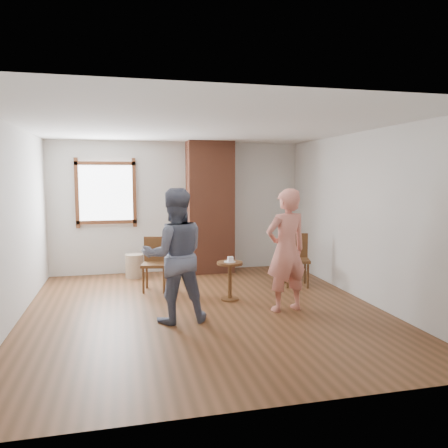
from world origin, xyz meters
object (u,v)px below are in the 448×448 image
at_px(person_pink, 286,250).
at_px(man, 175,256).
at_px(stoneware_crock, 134,266).
at_px(dining_chair_left, 156,261).
at_px(dining_chair_right, 296,256).
at_px(side_table, 230,274).

bearing_deg(person_pink, man, -7.01).
relative_size(stoneware_crock, dining_chair_left, 0.49).
height_order(dining_chair_left, person_pink, person_pink).
height_order(dining_chair_left, man, man).
distance_m(dining_chair_right, man, 2.77).
xyz_separation_m(stoneware_crock, man, (0.44, -2.72, 0.66)).
bearing_deg(man, dining_chair_right, -150.21).
bearing_deg(dining_chair_left, man, -73.00).
distance_m(dining_chair_left, person_pink, 2.37).
height_order(dining_chair_right, man, man).
bearing_deg(stoneware_crock, man, -80.72).
relative_size(dining_chair_right, person_pink, 0.52).
height_order(stoneware_crock, dining_chair_right, dining_chair_right).
relative_size(stoneware_crock, man, 0.25).
relative_size(side_table, person_pink, 0.34).
distance_m(stoneware_crock, dining_chair_left, 1.12).
relative_size(stoneware_crock, person_pink, 0.25).
bearing_deg(side_table, dining_chair_left, 140.18).
bearing_deg(dining_chair_left, stoneware_crock, 120.29).
relative_size(stoneware_crock, dining_chair_right, 0.49).
bearing_deg(man, side_table, -142.17).
xyz_separation_m(dining_chair_right, man, (-2.32, -1.46, 0.37)).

